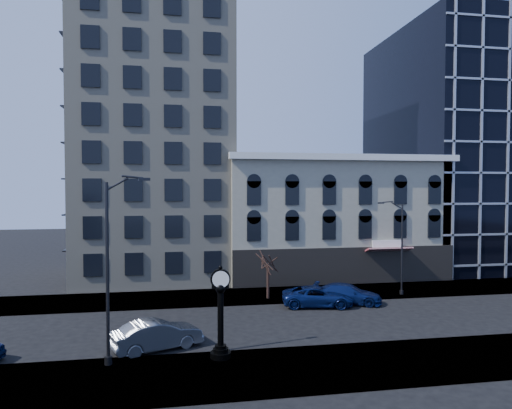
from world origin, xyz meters
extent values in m
plane|color=black|center=(0.00, 0.00, 0.00)|extent=(160.00, 160.00, 0.00)
cube|color=gray|center=(0.00, 8.00, 0.06)|extent=(160.00, 6.00, 0.12)
cube|color=gray|center=(0.00, -8.00, 0.06)|extent=(160.00, 6.00, 0.12)
cube|color=#B8AE94|center=(-6.00, 19.00, 19.00)|extent=(15.00, 15.00, 38.00)
cube|color=#A8A28A|center=(12.00, 16.00, 6.00)|extent=(22.00, 10.00, 12.00)
cube|color=white|center=(12.00, 10.80, 12.20)|extent=(22.60, 0.80, 0.60)
cube|color=black|center=(12.00, 10.95, 1.80)|extent=(22.00, 0.30, 3.60)
cube|color=maroon|center=(16.00, 10.40, 3.40)|extent=(4.50, 1.18, 0.55)
cube|color=black|center=(32.00, 21.00, 14.00)|extent=(20.00, 20.00, 28.00)
cylinder|color=black|center=(-1.65, -6.00, 0.27)|extent=(1.13, 1.13, 0.31)
cylinder|color=black|center=(-1.65, -6.00, 0.53)|extent=(0.82, 0.82, 0.21)
cylinder|color=black|center=(-1.65, -6.00, 0.72)|extent=(0.62, 0.62, 0.16)
cylinder|color=black|center=(-1.65, -6.00, 2.28)|extent=(0.33, 0.33, 2.98)
sphere|color=black|center=(-1.65, -6.00, 3.87)|extent=(0.58, 0.58, 0.58)
cube|color=black|center=(-1.65, -6.00, 3.97)|extent=(0.95, 0.33, 0.26)
cylinder|color=black|center=(-1.65, -6.00, 4.39)|extent=(1.10, 0.45, 1.07)
cylinder|color=white|center=(-1.65, -6.17, 4.39)|extent=(0.90, 0.13, 0.90)
cylinder|color=white|center=(-1.65, -5.83, 4.39)|extent=(0.90, 0.13, 0.90)
sphere|color=black|center=(-1.65, -6.00, 5.00)|extent=(0.21, 0.21, 0.21)
cylinder|color=black|center=(-7.46, -6.00, 4.83)|extent=(0.18, 0.18, 9.42)
cylinder|color=black|center=(-7.46, -6.00, 0.34)|extent=(0.39, 0.39, 0.44)
cube|color=black|center=(-5.44, -5.51, 9.70)|extent=(0.64, 0.38, 0.15)
cylinder|color=black|center=(15.05, 6.00, 3.99)|extent=(0.14, 0.14, 7.73)
cylinder|color=black|center=(15.05, 6.00, 0.30)|extent=(0.32, 0.32, 0.36)
cube|color=black|center=(13.34, 6.14, 7.99)|extent=(0.51, 0.24, 0.13)
cylinder|color=#321F19|center=(3.46, 6.61, 1.48)|extent=(0.23, 0.23, 2.72)
imported|color=#595B60|center=(-5.10, -3.83, 0.85)|extent=(5.43, 3.64, 1.69)
imported|color=#0C194C|center=(6.88, 3.82, 0.77)|extent=(5.94, 3.50, 1.55)
imported|color=#0C194C|center=(9.49, 4.27, 0.78)|extent=(5.80, 4.16, 1.56)
camera|label=1|loc=(-3.88, -30.19, 9.21)|focal=32.00mm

